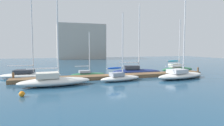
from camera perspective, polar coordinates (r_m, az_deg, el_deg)
name	(u,v)px	position (r m, az deg, el deg)	size (l,w,h in m)	color
ground_plane	(116,78)	(27.16, 1.26, -4.53)	(120.00, 120.00, 0.00)	navy
dock_pier	(116,76)	(27.13, 1.26, -4.02)	(27.70, 2.14, 0.49)	brown
dock_piling_near_end	(13,77)	(27.05, -27.63, -3.80)	(0.28, 0.28, 1.20)	brown
dock_piling_far_end	(198,71)	(33.14, 24.46, -2.25)	(0.28, 0.28, 1.20)	brown
sailboat_0	(30,74)	(29.63, -23.55, -3.12)	(8.76, 4.00, 12.62)	white
sailboat_1	(54,81)	(22.41, -17.01, -5.08)	(8.19, 3.13, 9.77)	white
sailboat_2	(88,74)	(28.87, -7.39, -3.21)	(5.40, 1.76, 6.64)	#2D7047
sailboat_3	(120,77)	(24.63, 2.46, -4.23)	(5.92, 2.80, 8.76)	white
sailboat_4	(136,71)	(31.35, 7.21, -2.26)	(8.15, 3.69, 11.35)	navy
sailboat_5	(181,75)	(28.26, 20.00, -3.30)	(8.62, 4.33, 11.04)	white
sailboat_6	(177,69)	(35.58, 19.03, -1.60)	(6.28, 2.03, 9.28)	#2D7047
mooring_buoy_orange	(22,94)	(18.58, -25.53, -8.42)	(0.50, 0.50, 0.50)	orange
harbor_building_distant	(80,42)	(79.82, -9.59, 6.29)	(18.65, 13.91, 13.66)	#ADA89E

